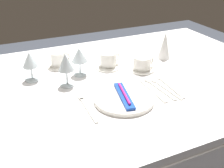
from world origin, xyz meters
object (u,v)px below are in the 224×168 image
at_px(dinner_knife, 153,91).
at_px(spoon_dessert, 162,86).
at_px(coffee_cup_left, 108,59).
at_px(wine_glass_left, 66,64).
at_px(fork_outer, 86,107).
at_px(wine_glass_centre, 30,61).
at_px(napkin_folded, 165,45).
at_px(coffee_cup_right, 143,63).
at_px(dinner_plate, 124,99).
at_px(spoon_tea, 167,84).
at_px(coffee_cup_far, 59,59).
at_px(toothbrush_package, 124,95).
at_px(wine_glass_right, 79,56).
at_px(spoon_soup, 156,86).

height_order(dinner_knife, spoon_dessert, spoon_dessert).
bearing_deg(coffee_cup_left, wine_glass_left, -156.91).
xyz_separation_m(fork_outer, wine_glass_centre, (-0.15, 0.33, 0.09)).
bearing_deg(napkin_folded, coffee_cup_right, -154.85).
relative_size(dinner_plate, spoon_tea, 1.14).
relative_size(coffee_cup_left, coffee_cup_far, 1.07).
bearing_deg(dinner_knife, toothbrush_package, -172.69).
bearing_deg(dinner_knife, wine_glass_right, 129.50).
bearing_deg(napkin_folded, fork_outer, -152.28).
bearing_deg(coffee_cup_left, fork_outer, -126.57).
height_order(fork_outer, spoon_soup, spoon_soup).
distance_m(spoon_dessert, coffee_cup_right, 0.19).
bearing_deg(coffee_cup_right, dinner_knife, -107.62).
height_order(dinner_plate, wine_glass_centre, wine_glass_centre).
xyz_separation_m(spoon_soup, spoon_tea, (0.06, -0.00, 0.00)).
distance_m(dinner_plate, coffee_cup_left, 0.34).
xyz_separation_m(dinner_plate, spoon_soup, (0.19, 0.05, -0.01)).
relative_size(dinner_knife, napkin_folded, 1.48).
bearing_deg(dinner_knife, spoon_dessert, 16.01).
bearing_deg(wine_glass_left, coffee_cup_left, 23.09).
distance_m(spoon_tea, napkin_folded, 0.32).
relative_size(toothbrush_package, coffee_cup_left, 1.94).
height_order(toothbrush_package, spoon_dessert, toothbrush_package).
distance_m(dinner_knife, coffee_cup_right, 0.22).
relative_size(dinner_plate, coffee_cup_far, 2.43).
xyz_separation_m(dinner_plate, spoon_dessert, (0.21, 0.04, -0.01)).
xyz_separation_m(fork_outer, coffee_cup_left, (0.23, 0.31, 0.04)).
bearing_deg(fork_outer, coffee_cup_right, 28.98).
height_order(coffee_cup_left, wine_glass_left, wine_glass_left).
xyz_separation_m(coffee_cup_right, napkin_folded, (0.19, 0.09, 0.04)).
bearing_deg(coffee_cup_right, coffee_cup_far, 149.59).
height_order(dinner_plate, spoon_tea, dinner_plate).
bearing_deg(spoon_dessert, dinner_knife, -163.99).
height_order(spoon_dessert, wine_glass_centre, wine_glass_centre).
bearing_deg(spoon_tea, fork_outer, -176.06).
height_order(dinner_plate, dinner_knife, dinner_plate).
height_order(coffee_cup_right, wine_glass_centre, wine_glass_centre).
distance_m(fork_outer, wine_glass_right, 0.31).
xyz_separation_m(coffee_cup_far, wine_glass_right, (0.07, -0.14, 0.05)).
bearing_deg(toothbrush_package, dinner_plate, 180.00).
xyz_separation_m(fork_outer, coffee_cup_far, (0.00, 0.43, 0.04)).
relative_size(fork_outer, wine_glass_right, 1.56).
relative_size(coffee_cup_left, wine_glass_left, 0.71).
distance_m(spoon_dessert, wine_glass_centre, 0.62).
relative_size(dinner_plate, coffee_cup_right, 2.27).
xyz_separation_m(spoon_dessert, wine_glass_centre, (-0.52, 0.31, 0.09)).
distance_m(coffee_cup_left, napkin_folded, 0.33).
bearing_deg(dinner_plate, coffee_cup_right, 46.17).
bearing_deg(dinner_knife, dinner_plate, -172.69).
bearing_deg(dinner_plate, wine_glass_right, 105.61).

